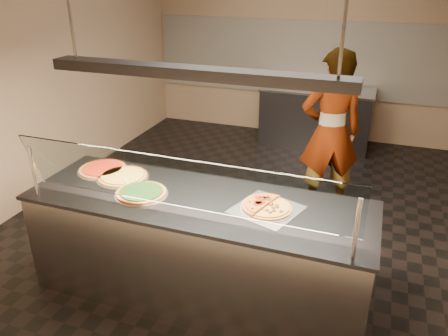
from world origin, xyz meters
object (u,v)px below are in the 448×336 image
(half_pizza_pepperoni, at_px, (256,203))
(serving_counter, at_px, (199,247))
(pizza_spatula, at_px, (132,182))
(pizza_tomato, at_px, (103,169))
(perforated_tray, at_px, (267,209))
(prep_table, at_px, (315,117))
(pizza_cheese, at_px, (123,176))
(half_pizza_sausage, at_px, (278,208))
(worker, at_px, (330,133))
(pizza_spinach, at_px, (141,192))
(sneeze_guard, at_px, (178,184))
(heat_lamp_housing, at_px, (194,73))

(half_pizza_pepperoni, bearing_deg, serving_counter, -176.53)
(pizza_spatula, bearing_deg, serving_counter, -3.00)
(pizza_tomato, bearing_deg, perforated_tray, -6.82)
(serving_counter, xyz_separation_m, prep_table, (0.36, 3.97, 0.00))
(serving_counter, height_order, pizza_cheese, pizza_cheese)
(half_pizza_sausage, height_order, worker, worker)
(serving_counter, xyz_separation_m, worker, (0.81, 1.92, 0.48))
(pizza_cheese, bearing_deg, pizza_spinach, -35.41)
(pizza_spinach, bearing_deg, half_pizza_pepperoni, 6.58)
(pizza_cheese, height_order, worker, worker)
(sneeze_guard, distance_m, heat_lamp_housing, 0.80)
(serving_counter, height_order, perforated_tray, perforated_tray)
(sneeze_guard, distance_m, perforated_tray, 0.74)
(sneeze_guard, relative_size, prep_table, 1.49)
(worker, bearing_deg, pizza_spinach, 36.72)
(half_pizza_pepperoni, xyz_separation_m, half_pizza_sausage, (0.18, -0.00, -0.01))
(serving_counter, height_order, half_pizza_pepperoni, half_pizza_pepperoni)
(pizza_spatula, xyz_separation_m, prep_table, (0.98, 3.94, -0.49))
(pizza_spatula, bearing_deg, half_pizza_pepperoni, -0.19)
(pizza_spinach, bearing_deg, heat_lamp_housing, 9.69)
(sneeze_guard, distance_m, pizza_tomato, 1.22)
(serving_counter, bearing_deg, perforated_tray, 2.73)
(pizza_spinach, relative_size, pizza_tomato, 0.98)
(perforated_tray, bearing_deg, worker, 82.73)
(sneeze_guard, height_order, pizza_cheese, sneeze_guard)
(half_pizza_sausage, relative_size, heat_lamp_housing, 0.18)
(serving_counter, xyz_separation_m, pizza_spatula, (-0.62, 0.03, 0.49))
(perforated_tray, height_order, worker, worker)
(half_pizza_sausage, bearing_deg, prep_table, 94.36)
(pizza_tomato, bearing_deg, half_pizza_pepperoni, -7.16)
(serving_counter, relative_size, pizza_cheese, 6.16)
(sneeze_guard, bearing_deg, pizza_cheese, 148.16)
(serving_counter, relative_size, sneeze_guard, 1.09)
(serving_counter, distance_m, worker, 2.14)
(serving_counter, relative_size, heat_lamp_housing, 1.23)
(perforated_tray, xyz_separation_m, prep_table, (-0.21, 3.95, -0.47))
(half_pizza_sausage, xyz_separation_m, pizza_spinach, (-1.13, -0.11, -0.01))
(serving_counter, relative_size, half_pizza_pepperoni, 6.69)
(half_pizza_pepperoni, bearing_deg, pizza_spinach, -173.42)
(half_pizza_sausage, bearing_deg, pizza_spinach, -174.60)
(sneeze_guard, xyz_separation_m, worker, (0.81, 2.26, -0.28))
(half_pizza_pepperoni, distance_m, pizza_tomato, 1.53)
(perforated_tray, height_order, pizza_cheese, pizza_cheese)
(perforated_tray, relative_size, heat_lamp_housing, 0.25)
(pizza_spinach, bearing_deg, half_pizza_sausage, 5.40)
(prep_table, relative_size, heat_lamp_housing, 0.75)
(half_pizza_pepperoni, xyz_separation_m, pizza_tomato, (-1.52, 0.19, -0.02))
(half_pizza_pepperoni, bearing_deg, prep_table, 91.75)
(perforated_tray, xyz_separation_m, pizza_spinach, (-1.04, -0.11, 0.01))
(sneeze_guard, height_order, half_pizza_sausage, sneeze_guard)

